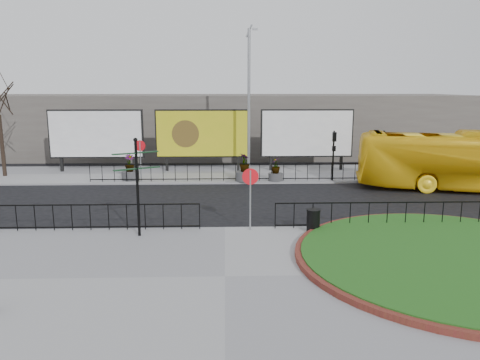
{
  "coord_description": "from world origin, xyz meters",
  "views": [
    {
      "loc": [
        0.04,
        -18.16,
        5.7
      ],
      "look_at": [
        0.63,
        0.65,
        1.93
      ],
      "focal_mm": 35.0,
      "sensor_mm": 36.0,
      "label": 1
    }
  ],
  "objects_px": {
    "bus": "(468,161)",
    "planter_b": "(244,171)",
    "billboard_mid": "(202,134)",
    "lamp_post": "(249,101)",
    "planter_a": "(130,171)",
    "planter_c": "(276,172)",
    "fingerpost_sign": "(137,177)",
    "litter_bin": "(313,221)"
  },
  "relations": [
    {
      "from": "billboard_mid",
      "to": "bus",
      "type": "distance_m",
      "value": 16.12
    },
    {
      "from": "bus",
      "to": "planter_b",
      "type": "height_order",
      "value": "bus"
    },
    {
      "from": "planter_a",
      "to": "planter_c",
      "type": "relative_size",
      "value": 1.11
    },
    {
      "from": "billboard_mid",
      "to": "planter_a",
      "type": "distance_m",
      "value": 5.59
    },
    {
      "from": "billboard_mid",
      "to": "fingerpost_sign",
      "type": "xyz_separation_m",
      "value": [
        -1.76,
        -13.97,
        -0.22
      ]
    },
    {
      "from": "litter_bin",
      "to": "planter_b",
      "type": "bearing_deg",
      "value": 102.6
    },
    {
      "from": "lamp_post",
      "to": "litter_bin",
      "type": "distance_m",
      "value": 12.63
    },
    {
      "from": "planter_b",
      "to": "planter_a",
      "type": "bearing_deg",
      "value": 175.76
    },
    {
      "from": "litter_bin",
      "to": "planter_b",
      "type": "xyz_separation_m",
      "value": [
        -2.27,
        10.14,
        0.15
      ]
    },
    {
      "from": "fingerpost_sign",
      "to": "planter_a",
      "type": "relative_size",
      "value": 2.42
    },
    {
      "from": "planter_a",
      "to": "fingerpost_sign",
      "type": "bearing_deg",
      "value": -77.06
    },
    {
      "from": "fingerpost_sign",
      "to": "planter_b",
      "type": "bearing_deg",
      "value": 42.09
    },
    {
      "from": "fingerpost_sign",
      "to": "planter_a",
      "type": "xyz_separation_m",
      "value": [
        -2.51,
        10.91,
        -1.7
      ]
    },
    {
      "from": "planter_a",
      "to": "planter_b",
      "type": "height_order",
      "value": "planter_b"
    },
    {
      "from": "lamp_post",
      "to": "bus",
      "type": "relative_size",
      "value": 0.78
    },
    {
      "from": "lamp_post",
      "to": "planter_b",
      "type": "relative_size",
      "value": 5.52
    },
    {
      "from": "planter_a",
      "to": "bus",
      "type": "bearing_deg",
      "value": -8.68
    },
    {
      "from": "fingerpost_sign",
      "to": "planter_a",
      "type": "height_order",
      "value": "fingerpost_sign"
    },
    {
      "from": "fingerpost_sign",
      "to": "litter_bin",
      "type": "relative_size",
      "value": 4.12
    },
    {
      "from": "fingerpost_sign",
      "to": "planter_c",
      "type": "height_order",
      "value": "fingerpost_sign"
    },
    {
      "from": "litter_bin",
      "to": "bus",
      "type": "relative_size",
      "value": 0.08
    },
    {
      "from": "lamp_post",
      "to": "planter_c",
      "type": "xyz_separation_m",
      "value": [
        1.54,
        -1.6,
        -4.18
      ]
    },
    {
      "from": "billboard_mid",
      "to": "litter_bin",
      "type": "distance_m",
      "value": 14.71
    },
    {
      "from": "bus",
      "to": "planter_c",
      "type": "height_order",
      "value": "bus"
    },
    {
      "from": "billboard_mid",
      "to": "planter_c",
      "type": "distance_m",
      "value": 6.11
    },
    {
      "from": "litter_bin",
      "to": "planter_a",
      "type": "bearing_deg",
      "value": 130.83
    },
    {
      "from": "bus",
      "to": "fingerpost_sign",
      "type": "bearing_deg",
      "value": 128.11
    },
    {
      "from": "bus",
      "to": "planter_b",
      "type": "distance_m",
      "value": 12.53
    },
    {
      "from": "planter_c",
      "to": "fingerpost_sign",
      "type": "bearing_deg",
      "value": -121.24
    },
    {
      "from": "billboard_mid",
      "to": "bus",
      "type": "height_order",
      "value": "billboard_mid"
    },
    {
      "from": "planter_b",
      "to": "planter_c",
      "type": "bearing_deg",
      "value": -0.0
    },
    {
      "from": "fingerpost_sign",
      "to": "planter_b",
      "type": "height_order",
      "value": "fingerpost_sign"
    },
    {
      "from": "planter_a",
      "to": "billboard_mid",
      "type": "bearing_deg",
      "value": 35.63
    },
    {
      "from": "billboard_mid",
      "to": "planter_b",
      "type": "height_order",
      "value": "billboard_mid"
    },
    {
      "from": "billboard_mid",
      "to": "bus",
      "type": "bearing_deg",
      "value": -21.85
    },
    {
      "from": "bus",
      "to": "planter_c",
      "type": "xyz_separation_m",
      "value": [
        -10.39,
        2.42,
        -1.0
      ]
    },
    {
      "from": "planter_a",
      "to": "planter_b",
      "type": "relative_size",
      "value": 0.93
    },
    {
      "from": "planter_b",
      "to": "billboard_mid",
      "type": "bearing_deg",
      "value": 126.81
    },
    {
      "from": "planter_a",
      "to": "planter_b",
      "type": "distance_m",
      "value": 6.96
    },
    {
      "from": "fingerpost_sign",
      "to": "bus",
      "type": "distance_m",
      "value": 18.52
    },
    {
      "from": "billboard_mid",
      "to": "lamp_post",
      "type": "relative_size",
      "value": 0.67
    },
    {
      "from": "planter_c",
      "to": "lamp_post",
      "type": "bearing_deg",
      "value": 133.96
    }
  ]
}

